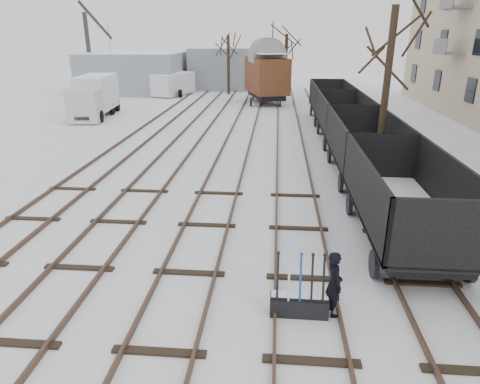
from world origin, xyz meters
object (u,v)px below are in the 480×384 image
at_px(freight_wagon_a, 403,212).
at_px(ground_frame, 299,303).
at_px(lorry, 94,96).
at_px(box_van_wagon, 267,74).
at_px(crane, 92,70).
at_px(panel_van, 173,84).
at_px(worker, 334,283).

bearing_deg(freight_wagon_a, ground_frame, -129.76).
xyz_separation_m(ground_frame, lorry, (-14.22, 23.05, 1.26)).
xyz_separation_m(box_van_wagon, crane, (-18.19, 5.17, -0.19)).
relative_size(ground_frame, box_van_wagon, 0.24).
xyz_separation_m(lorry, panel_van, (3.11, 12.21, -0.40)).
bearing_deg(worker, panel_van, 5.96).
height_order(worker, lorry, lorry).
height_order(freight_wagon_a, crane, crane).
bearing_deg(box_van_wagon, worker, -102.20).
height_order(ground_frame, box_van_wagon, box_van_wagon).
height_order(worker, panel_van, panel_van).
distance_m(box_van_wagon, lorry, 14.89).
bearing_deg(worker, box_van_wagon, -8.29).
distance_m(worker, freight_wagon_a, 4.46).
bearing_deg(box_van_wagon, freight_wagon_a, -96.54).
relative_size(lorry, panel_van, 1.25).
xyz_separation_m(ground_frame, box_van_wagon, (-1.62, 30.94, 2.26)).
height_order(worker, freight_wagon_a, freight_wagon_a).
bearing_deg(crane, lorry, -54.09).
bearing_deg(panel_van, ground_frame, -52.33).
bearing_deg(freight_wagon_a, worker, -123.14).
height_order(box_van_wagon, crane, crane).
distance_m(freight_wagon_a, panel_van, 34.54).
height_order(panel_van, crane, crane).
bearing_deg(crane, ground_frame, -48.53).
bearing_deg(crane, box_van_wagon, -3.15).
relative_size(box_van_wagon, lorry, 0.94).
relative_size(worker, lorry, 0.23).
bearing_deg(crane, freight_wagon_a, -41.82).
bearing_deg(lorry, ground_frame, -64.13).
relative_size(box_van_wagon, panel_van, 1.17).
bearing_deg(box_van_wagon, crane, 147.54).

